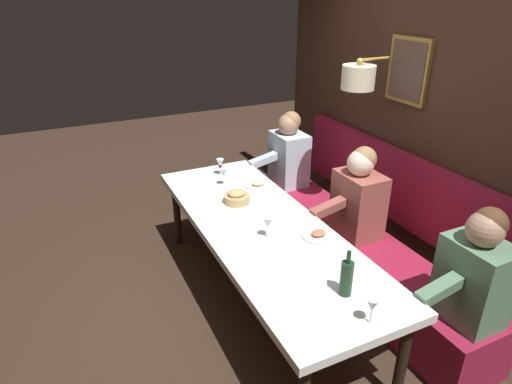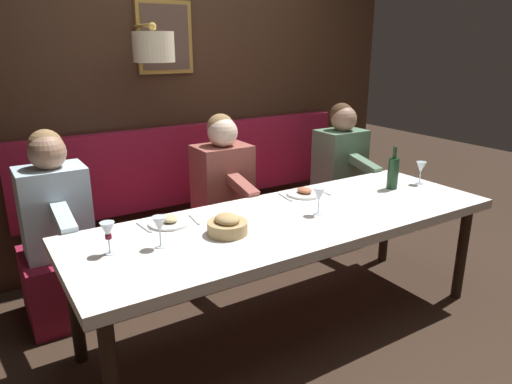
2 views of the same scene
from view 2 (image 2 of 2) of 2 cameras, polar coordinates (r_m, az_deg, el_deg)
The scene contains 15 objects.
ground_plane at distance 3.15m, azimuth 4.05°, elevation -15.70°, with size 12.00×12.00×0.00m, color #332319.
dining_table at distance 2.83m, azimuth 4.34°, elevation -4.19°, with size 0.90×2.62×0.74m.
banquette_bench at distance 3.71m, azimuth -4.06°, elevation -6.33°, with size 0.52×2.82×0.45m, color maroon.
back_wall_panel at distance 3.91m, azimuth -8.58°, elevation 12.17°, with size 0.59×4.02×2.90m.
diner_nearest at distance 4.16m, azimuth 10.25°, elevation 4.73°, with size 0.60×0.40×0.79m.
diner_near at distance 3.50m, azimuth -4.06°, elevation 2.51°, with size 0.60×0.40×0.79m.
diner_middle at distance 3.15m, azimuth -23.34°, elevation -0.72°, with size 0.60×0.40×0.79m.
place_setting_0 at distance 2.74m, azimuth -10.42°, elevation -3.55°, with size 0.24×0.32×0.05m.
place_setting_1 at distance 3.21m, azimuth 5.89°, elevation -0.10°, with size 0.24×0.32×0.05m.
wine_glass_0 at distance 2.84m, azimuth 7.63°, elevation -0.42°, with size 0.07×0.07×0.16m.
wine_glass_1 at distance 3.63m, azimuth 19.35°, elevation 2.75°, with size 0.07×0.07×0.16m.
wine_glass_2 at distance 2.40m, azimuth -17.51°, elevation -4.60°, with size 0.07×0.07×0.16m.
wine_glass_3 at distance 2.41m, azimuth -11.61°, elevation -3.99°, with size 0.07×0.07×0.16m.
wine_bottle at distance 3.45m, azimuth 16.26°, elevation 2.27°, with size 0.08×0.08×0.30m.
bread_bowl at distance 2.55m, azimuth -3.48°, elevation -4.07°, with size 0.22×0.22×0.12m.
Camera 2 is at (-2.10, 1.58, 1.74)m, focal length 33.02 mm.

